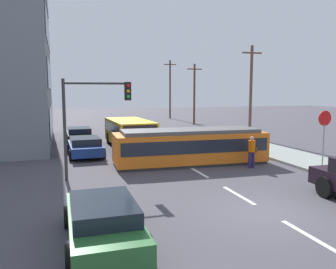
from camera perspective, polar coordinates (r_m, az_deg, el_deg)
ground_plane at (r=20.94m, az=0.81°, el=-3.81°), size 120.00×120.00×0.00m
sidewalk_curb_right at (r=20.80m, az=22.64°, el=-4.25°), size 3.20×36.00×0.14m
lane_stripe_0 at (r=10.71m, az=22.37°, el=-15.29°), size 0.16×2.40×0.01m
lane_stripe_1 at (r=13.81m, az=11.52°, el=-9.77°), size 0.16×2.40×0.01m
lane_stripe_2 at (r=17.28m, az=5.03°, el=-6.19°), size 0.16×2.40×0.01m
lane_stripe_3 at (r=24.75m, az=-2.16°, el=-2.09°), size 0.16×2.40×0.01m
lane_stripe_4 at (r=30.52m, az=-5.17°, el=-0.34°), size 0.16×2.40×0.01m
streetcar_tram at (r=19.08m, az=3.68°, el=-1.88°), size 8.42×2.91×1.92m
city_bus at (r=24.75m, az=-6.36°, el=0.47°), size 2.72×6.05×1.94m
pedestrian_crossing at (r=18.50m, az=13.66°, el=-2.51°), size 0.50×0.36×1.67m
parked_sedan_near at (r=9.52m, az=-10.69°, el=-13.73°), size 2.00×4.44×1.19m
parked_sedan_mid at (r=21.82m, az=-13.50°, el=-1.90°), size 2.15×4.14×1.19m
parked_sedan_far at (r=27.64m, az=-14.44°, el=-0.04°), size 2.05×4.13×1.19m
stop_sign at (r=19.05m, az=24.39°, el=1.12°), size 0.76×0.07×2.88m
traffic_light_mast at (r=15.89m, az=-12.20°, el=4.22°), size 3.05×0.33×4.54m
utility_pole_mid at (r=30.05m, az=13.51°, el=7.10°), size 1.80×0.24×7.73m
utility_pole_far at (r=41.48m, az=4.36°, el=6.85°), size 1.80×0.24×7.15m
utility_pole_distant at (r=50.32m, az=0.34°, el=7.62°), size 1.80×0.24×8.35m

